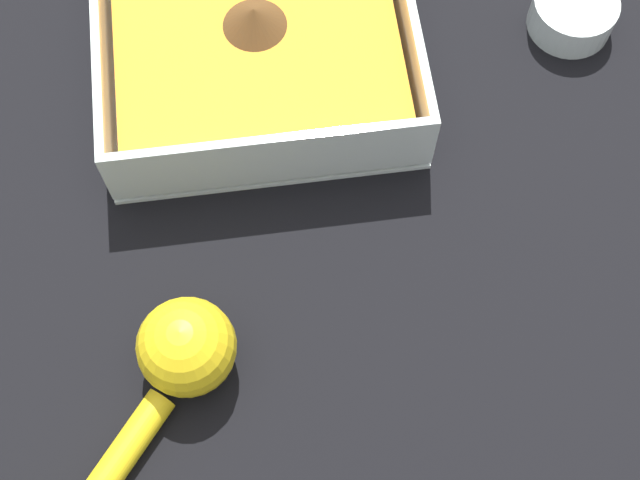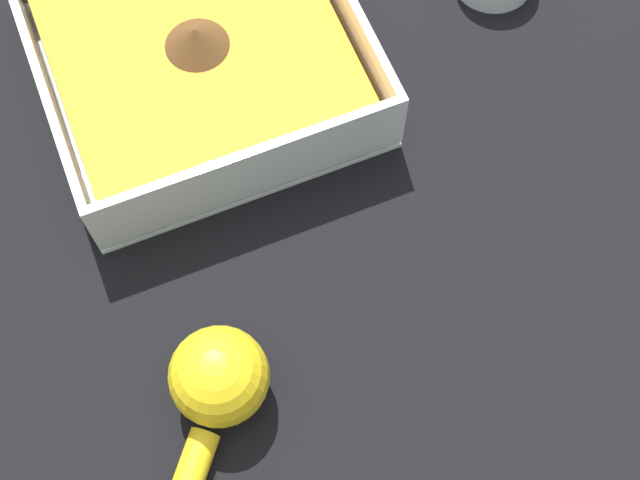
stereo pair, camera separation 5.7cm
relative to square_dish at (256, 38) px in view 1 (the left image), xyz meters
name	(u,v)px [view 1 (the left image)]	position (x,y,z in m)	size (l,w,h in m)	color
ground_plane	(239,111)	(-0.02, -0.05, -0.02)	(4.00, 4.00, 0.00)	black
square_dish	(256,38)	(0.00, 0.00, 0.00)	(0.22, 0.22, 0.06)	silver
spice_bowl	(572,14)	(0.24, 0.00, -0.01)	(0.06, 0.06, 0.03)	silver
lemon_squeezer	(176,365)	(-0.07, -0.24, 0.01)	(0.13, 0.15, 0.06)	yellow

